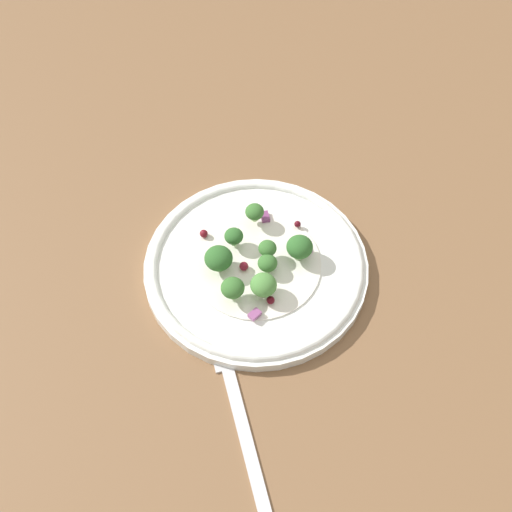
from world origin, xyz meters
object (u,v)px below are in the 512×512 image
(broccoli_floret_1, at_px, (219,259))
(broccoli_floret_2, at_px, (255,212))
(fork, at_px, (239,412))
(plate, at_px, (256,266))
(broccoli_floret_0, at_px, (233,288))

(broccoli_floret_1, distance_m, broccoli_floret_2, 0.07)
(broccoli_floret_1, height_order, fork, broccoli_floret_1)
(plate, bearing_deg, broccoli_floret_1, -114.50)
(plate, distance_m, broccoli_floret_0, 0.05)
(broccoli_floret_0, height_order, fork, broccoli_floret_0)
(broccoli_floret_2, distance_m, fork, 0.22)
(broccoli_floret_1, height_order, broccoli_floret_2, broccoli_floret_1)
(plate, xyz_separation_m, fork, (0.13, -0.10, -0.01))
(fork, bearing_deg, plate, 140.99)
(fork, bearing_deg, broccoli_floret_0, 150.23)
(broccoli_floret_1, xyz_separation_m, fork, (0.14, -0.07, -0.03))
(plate, height_order, broccoli_floret_0, broccoli_floret_0)
(broccoli_floret_1, relative_size, broccoli_floret_2, 1.44)
(broccoli_floret_0, distance_m, fork, 0.12)
(broccoli_floret_0, bearing_deg, plate, 118.00)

